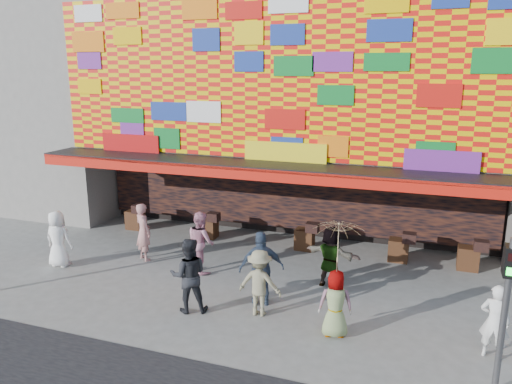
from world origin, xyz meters
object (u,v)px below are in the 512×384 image
at_px(signal_right, 506,299).
at_px(ped_h, 495,322).
at_px(ped_f, 331,257).
at_px(ped_b, 143,232).
at_px(ped_a, 58,239).
at_px(ped_c, 189,275).
at_px(ped_i, 201,242).
at_px(ped_e, 262,269).
at_px(parasol, 338,243).
at_px(ped_g, 335,304).
at_px(ped_d, 260,283).

bearing_deg(signal_right, ped_h, 88.08).
distance_m(signal_right, ped_f, 5.30).
bearing_deg(ped_b, ped_a, 62.08).
distance_m(signal_right, ped_a, 12.07).
bearing_deg(ped_a, ped_c, 162.68).
height_order(ped_h, ped_i, ped_i).
xyz_separation_m(signal_right, ped_f, (-3.82, 3.54, -1.01)).
distance_m(ped_e, parasol, 2.54).
bearing_deg(ped_i, ped_f, -137.07).
xyz_separation_m(ped_c, ped_e, (1.55, 0.93, 0.03)).
bearing_deg(ped_h, ped_g, 16.16).
height_order(signal_right, ped_h, signal_right).
height_order(ped_g, ped_h, ped_h).
distance_m(ped_a, ped_g, 8.72).
bearing_deg(ped_d, ped_c, 12.95).
height_order(ped_c, ped_e, ped_e).
bearing_deg(ped_h, signal_right, 99.79).
bearing_deg(ped_c, ped_g, 156.51).
bearing_deg(ped_d, ped_i, -38.93).
distance_m(ped_g, ped_h, 3.24).
relative_size(signal_right, ped_i, 1.65).
bearing_deg(ped_g, ped_d, -25.66).
distance_m(signal_right, ped_i, 8.36).
bearing_deg(ped_h, ped_a, 7.00).
relative_size(signal_right, ped_b, 1.65).
distance_m(ped_c, ped_i, 2.51).
bearing_deg(parasol, ped_e, 156.46).
relative_size(ped_f, parasol, 0.89).
bearing_deg(ped_c, ped_a, -38.20).
bearing_deg(ped_e, signal_right, 134.14).
bearing_deg(ped_c, ped_i, -94.94).
height_order(ped_b, ped_f, ped_b).
bearing_deg(ped_f, ped_d, 73.65).
distance_m(ped_d, ped_i, 3.18).
distance_m(ped_c, ped_d, 1.74).
relative_size(signal_right, ped_e, 1.55).
bearing_deg(ped_g, ped_i, -42.30).
height_order(ped_b, ped_i, ped_b).
distance_m(ped_a, ped_d, 6.77).
bearing_deg(signal_right, ped_e, 160.37).
distance_m(ped_b, parasol, 7.10).
xyz_separation_m(ped_c, ped_h, (6.83, 0.29, -0.14)).
bearing_deg(ped_c, signal_right, 148.03).
height_order(signal_right, ped_g, signal_right).
height_order(ped_a, ped_e, ped_e).
bearing_deg(ped_d, ped_b, -26.31).
relative_size(ped_h, ped_i, 0.89).
height_order(ped_e, ped_g, ped_e).
bearing_deg(ped_b, parasol, -171.28).
xyz_separation_m(ped_b, ped_e, (4.46, -1.66, 0.06)).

